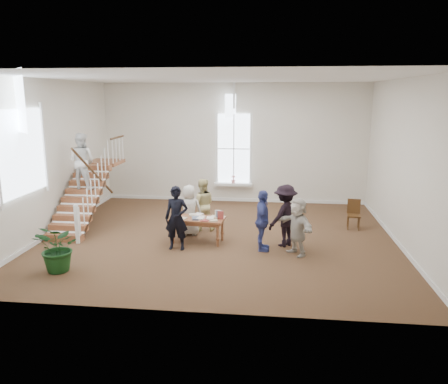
# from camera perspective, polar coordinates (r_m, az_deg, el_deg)

# --- Properties ---
(ground) EXTENTS (10.00, 10.00, 0.00)m
(ground) POSITION_cam_1_polar(r_m,az_deg,el_deg) (12.76, -0.58, -5.93)
(ground) COLOR #4A2A1D
(ground) RESTS_ON ground
(room_shell) EXTENTS (10.49, 10.00, 10.00)m
(room_shell) POSITION_cam_1_polar(r_m,az_deg,el_deg) (16.86, 1.25, 0.08)
(room_shell) COLOR beige
(room_shell) RESTS_ON ground
(staircase) EXTENTS (1.10, 4.10, 2.92)m
(staircase) POSITION_cam_1_polar(r_m,az_deg,el_deg) (14.23, -17.85, 2.14)
(staircase) COLOR brown
(staircase) RESTS_ON ground
(library_table) EXTENTS (1.56, 0.91, 0.76)m
(library_table) POSITION_cam_1_polar(r_m,az_deg,el_deg) (12.22, -3.40, -3.76)
(library_table) COLOR brown
(library_table) RESTS_ON ground
(police_officer) EXTENTS (0.64, 0.43, 1.72)m
(police_officer) POSITION_cam_1_polar(r_m,az_deg,el_deg) (11.63, -6.22, -3.41)
(police_officer) COLOR black
(police_officer) RESTS_ON ground
(elderly_woman) EXTENTS (0.78, 0.56, 1.50)m
(elderly_woman) POSITION_cam_1_polar(r_m,az_deg,el_deg) (12.82, -4.55, -2.38)
(elderly_woman) COLOR beige
(elderly_woman) RESTS_ON ground
(person_yellow) EXTENTS (0.87, 0.73, 1.59)m
(person_yellow) POSITION_cam_1_polar(r_m,az_deg,el_deg) (13.23, -2.87, -1.66)
(person_yellow) COLOR #D5C785
(person_yellow) RESTS_ON ground
(woman_cluster_a) EXTENTS (0.42, 0.96, 1.63)m
(woman_cluster_a) POSITION_cam_1_polar(r_m,az_deg,el_deg) (11.52, 5.04, -3.76)
(woman_cluster_a) COLOR #384287
(woman_cluster_a) RESTS_ON ground
(woman_cluster_b) EXTENTS (1.22, 1.23, 1.70)m
(woman_cluster_b) POSITION_cam_1_polar(r_m,az_deg,el_deg) (11.95, 7.98, -3.06)
(woman_cluster_b) COLOR black
(woman_cluster_b) RESTS_ON ground
(woman_cluster_c) EXTENTS (1.16, 1.39, 1.50)m
(woman_cluster_c) POSITION_cam_1_polar(r_m,az_deg,el_deg) (11.37, 9.56, -4.47)
(woman_cluster_c) COLOR beige
(woman_cluster_c) RESTS_ON ground
(floor_plant) EXTENTS (1.31, 1.23, 1.16)m
(floor_plant) POSITION_cam_1_polar(r_m,az_deg,el_deg) (10.90, -20.76, -6.83)
(floor_plant) COLOR #113813
(floor_plant) RESTS_ON ground
(side_chair) EXTENTS (0.43, 0.43, 0.91)m
(side_chair) POSITION_cam_1_polar(r_m,az_deg,el_deg) (14.06, 16.58, -2.58)
(side_chair) COLOR #3C2410
(side_chair) RESTS_ON ground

